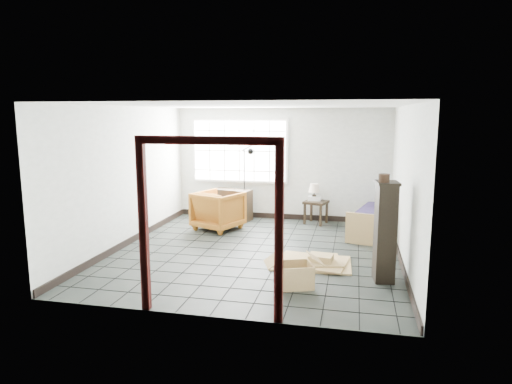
% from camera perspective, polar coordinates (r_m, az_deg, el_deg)
% --- Properties ---
extents(ground, '(5.50, 5.50, 0.00)m').
position_cam_1_polar(ground, '(8.31, 0.09, -7.47)').
color(ground, black).
rests_on(ground, ground).
extents(room_shell, '(5.02, 5.52, 2.61)m').
position_cam_1_polar(room_shell, '(8.01, 0.13, 4.16)').
color(room_shell, '#B2B7AF').
rests_on(room_shell, ground).
extents(window_panel, '(2.32, 0.08, 1.52)m').
position_cam_1_polar(window_panel, '(10.83, -2.07, 5.16)').
color(window_panel, silver).
rests_on(window_panel, ground).
extents(doorway_trim, '(1.80, 0.08, 2.20)m').
position_cam_1_polar(doorway_trim, '(5.44, -5.94, -1.69)').
color(doorway_trim, '#3A0E0D').
rests_on(doorway_trim, ground).
extents(futon_sofa, '(1.21, 2.13, 0.89)m').
position_cam_1_polar(futon_sofa, '(9.80, 15.13, -3.21)').
color(futon_sofa, '#9B7D46').
rests_on(futon_sofa, ground).
extents(armchair, '(1.14, 1.11, 0.91)m').
position_cam_1_polar(armchair, '(9.84, -4.74, -2.05)').
color(armchair, '#965315').
rests_on(armchair, ground).
extents(side_table, '(0.60, 0.60, 0.52)m').
position_cam_1_polar(side_table, '(10.39, 7.51, -1.62)').
color(side_table, black).
rests_on(side_table, ground).
extents(table_lamp, '(0.32, 0.32, 0.39)m').
position_cam_1_polar(table_lamp, '(10.36, 7.29, 0.39)').
color(table_lamp, black).
rests_on(table_lamp, side_table).
extents(projector, '(0.30, 0.25, 0.10)m').
position_cam_1_polar(projector, '(10.44, 7.33, -0.76)').
color(projector, silver).
rests_on(projector, side_table).
extents(floor_lamp, '(0.47, 0.47, 1.78)m').
position_cam_1_polar(floor_lamp, '(10.46, -1.09, 1.42)').
color(floor_lamp, black).
rests_on(floor_lamp, ground).
extents(console_shelf, '(0.99, 0.58, 0.72)m').
position_cam_1_polar(console_shelf, '(10.74, -3.01, -1.56)').
color(console_shelf, black).
rests_on(console_shelf, ground).
extents(tall_shelf, '(0.36, 0.44, 1.49)m').
position_cam_1_polar(tall_shelf, '(6.97, 15.84, -4.71)').
color(tall_shelf, black).
rests_on(tall_shelf, ground).
extents(pot, '(0.20, 0.20, 0.12)m').
position_cam_1_polar(pot, '(6.75, 15.71, 1.69)').
color(pot, black).
rests_on(pot, tall_shelf).
extents(open_box, '(0.91, 0.66, 0.47)m').
position_cam_1_polar(open_box, '(6.68, 4.75, -10.30)').
color(open_box, '#A2824E').
rests_on(open_box, ground).
extents(cardboard_pile, '(1.33, 1.00, 0.19)m').
position_cam_1_polar(cardboard_pile, '(7.68, 7.07, -8.60)').
color(cardboard_pile, '#A2824E').
rests_on(cardboard_pile, ground).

